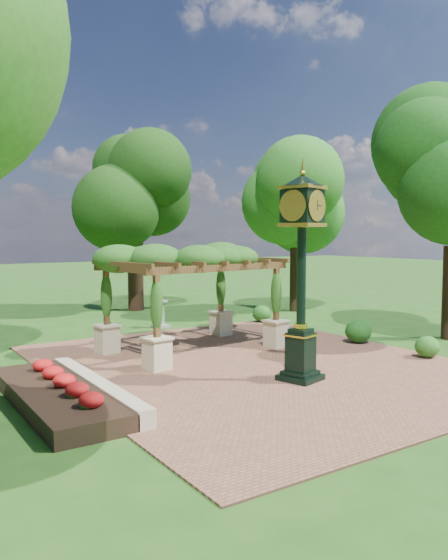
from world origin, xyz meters
TOP-DOWN VIEW (x-y plane):
  - ground at (0.00, 0.00)m, footprint 120.00×120.00m
  - brick_plaza at (0.00, 1.00)m, footprint 10.00×12.00m
  - border_wall at (-4.60, 0.50)m, footprint 0.35×5.00m
  - flower_bed at (-5.50, 0.50)m, footprint 1.50×5.00m
  - pedestal_clock at (-0.07, -0.92)m, footprint 1.20×1.20m
  - pergola at (-0.44, 3.50)m, footprint 5.45×3.80m
  - sundial at (0.64, 7.83)m, footprint 0.59×0.59m
  - shrub_front at (4.52, -1.08)m, footprint 0.69×0.69m
  - shrub_mid at (4.50, 1.47)m, footprint 1.04×1.04m
  - shrub_back at (4.53, 6.60)m, footprint 0.91×0.91m
  - tree_north at (1.88, 12.79)m, footprint 3.98×3.98m
  - tree_east_far at (7.98, 8.47)m, footprint 3.86×3.86m

SIDE VIEW (x-z plane):
  - ground at x=0.00m, z-range 0.00..0.00m
  - brick_plaza at x=0.00m, z-range 0.00..0.04m
  - flower_bed at x=-5.50m, z-range 0.00..0.36m
  - border_wall at x=-4.60m, z-range 0.00..0.40m
  - shrub_front at x=4.52m, z-range 0.04..0.65m
  - shrub_back at x=4.53m, z-range 0.04..0.70m
  - shrub_mid at x=4.50m, z-range 0.04..0.79m
  - sundial at x=0.64m, z-range -0.06..0.97m
  - pergola at x=-0.44m, z-range 1.04..4.25m
  - pedestal_clock at x=-0.07m, z-range 0.48..5.44m
  - tree_east_far at x=7.98m, z-range 1.49..9.54m
  - tree_north at x=1.88m, z-range 1.50..9.65m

